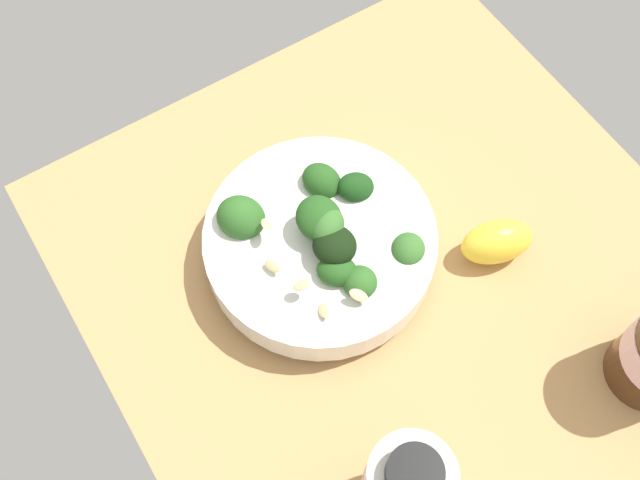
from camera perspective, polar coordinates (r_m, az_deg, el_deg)
The scene contains 3 objects.
ground_plane at distance 76.09cm, azimuth 5.14°, elevation -2.53°, with size 57.31×57.31×4.85cm, color tan.
bowl_of_broccoli at distance 70.63cm, azimuth -0.05°, elevation -0.13°, with size 21.95×21.95×9.51cm.
lemon_wedge at distance 73.76cm, azimuth 13.32°, elevation -0.14°, with size 7.03×4.00×5.01cm, color yellow.
Camera 1 is at (22.26, 22.23, 66.86)cm, focal length 42.00 mm.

